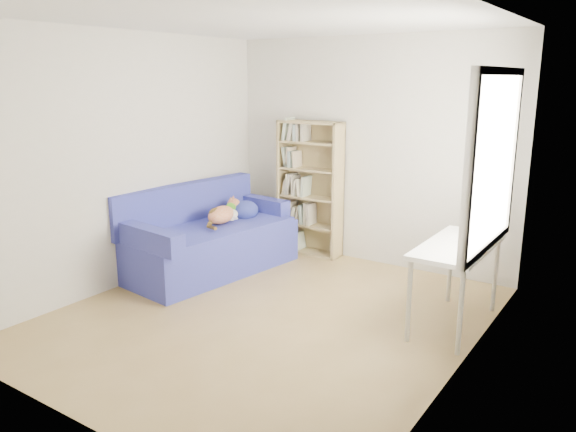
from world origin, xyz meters
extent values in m
plane|color=olive|center=(0.00, 0.00, 0.00)|extent=(4.00, 4.00, 0.00)
cube|color=silver|center=(0.00, 2.00, 1.30)|extent=(3.50, 0.04, 2.60)
cube|color=silver|center=(0.00, -2.00, 1.30)|extent=(3.50, 0.04, 2.60)
cube|color=silver|center=(-1.75, 0.00, 1.30)|extent=(0.04, 4.00, 2.60)
cube|color=silver|center=(1.75, 0.00, 1.30)|extent=(0.04, 4.00, 2.60)
cube|color=white|center=(0.00, 0.00, 2.60)|extent=(3.50, 4.00, 0.04)
cube|color=white|center=(1.75, 0.60, 1.50)|extent=(0.01, 1.20, 1.30)
cube|color=navy|center=(-1.27, 0.66, 0.24)|extent=(1.16, 2.05, 0.49)
cube|color=navy|center=(-1.64, 0.66, 0.73)|extent=(0.42, 1.96, 0.48)
cube|color=navy|center=(-1.27, 1.55, 0.60)|extent=(0.94, 0.29, 0.22)
cube|color=navy|center=(-1.27, -0.23, 0.60)|extent=(0.94, 0.29, 0.22)
cube|color=navy|center=(-1.25, 0.66, 0.51)|extent=(1.12, 1.90, 0.05)
ellipsoid|color=#2D3891|center=(-1.20, 1.21, 0.61)|extent=(0.31, 0.34, 0.23)
ellipsoid|color=#B64214|center=(-1.22, 0.80, 0.63)|extent=(0.38, 0.52, 0.19)
ellipsoid|color=silver|center=(-1.16, 0.93, 0.61)|extent=(0.20, 0.23, 0.12)
ellipsoid|color=#3C2B10|center=(-1.26, 0.75, 0.68)|extent=(0.21, 0.27, 0.09)
sphere|color=#B64214|center=(-1.20, 1.13, 0.68)|extent=(0.17, 0.17, 0.17)
cone|color=#B64214|center=(-1.22, 1.17, 0.75)|extent=(0.08, 0.09, 0.08)
cone|color=#B64214|center=(-1.22, 1.09, 0.75)|extent=(0.08, 0.08, 0.08)
cylinder|color=#51B624|center=(-1.21, 1.05, 0.65)|extent=(0.14, 0.08, 0.13)
cylinder|color=#3C2B10|center=(-1.25, 0.54, 0.59)|extent=(0.15, 0.17, 0.06)
cube|color=tan|center=(-1.10, 1.85, 0.82)|extent=(0.03, 0.25, 1.64)
cube|color=tan|center=(-0.31, 1.85, 0.82)|extent=(0.03, 0.25, 1.64)
cube|color=tan|center=(-0.70, 1.85, 1.62)|extent=(0.82, 0.25, 0.03)
cube|color=tan|center=(-0.70, 1.85, 0.01)|extent=(0.82, 0.25, 0.03)
cube|color=tan|center=(-0.70, 1.97, 0.82)|extent=(0.82, 0.02, 1.64)
cube|color=white|center=(1.47, 0.76, 0.73)|extent=(0.52, 1.14, 0.04)
cylinder|color=silver|center=(1.68, 1.28, 0.35)|extent=(0.04, 0.04, 0.71)
cylinder|color=silver|center=(1.68, 0.24, 0.35)|extent=(0.04, 0.04, 0.71)
cylinder|color=silver|center=(1.26, 1.28, 0.35)|extent=(0.04, 0.04, 0.71)
cylinder|color=silver|center=(1.26, 0.24, 0.35)|extent=(0.04, 0.04, 0.71)
cylinder|color=white|center=(1.54, 0.89, 0.80)|extent=(0.09, 0.09, 0.10)
camera|label=1|loc=(2.83, -3.87, 2.13)|focal=35.00mm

